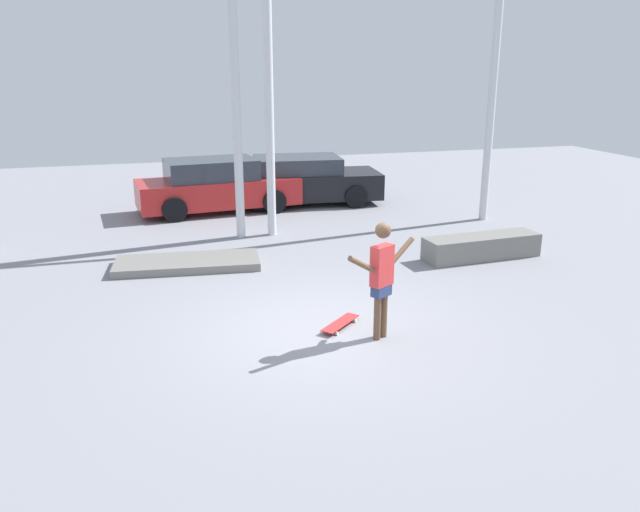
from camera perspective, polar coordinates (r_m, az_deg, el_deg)
name	(u,v)px	position (r m, az deg, el deg)	size (l,w,h in m)	color
ground_plane	(324,330)	(9.52, 0.35, -6.77)	(36.00, 36.00, 0.00)	gray
skateboarder	(382,273)	(8.94, 5.67, -1.56)	(1.27, 0.76, 1.75)	brown
skateboard	(340,323)	(9.60, 1.87, -6.16)	(0.76, 0.71, 0.08)	red
grind_box	(481,247)	(13.32, 14.54, 0.81)	(2.48, 0.66, 0.48)	slate
manual_pad	(187,263)	(12.65, -12.02, -0.64)	(2.82, 1.12, 0.16)	slate
canopy_support_left	(98,65)	(14.03, -19.60, 16.11)	(5.77, 0.20, 6.32)	silver
canopy_support_right	(387,65)	(15.08, 6.16, 16.97)	(5.77, 0.20, 6.32)	silver
parked_car_red	(217,186)	(17.23, -9.44, 6.31)	(4.42, 2.15, 1.43)	red
parked_car_black	(302,181)	(18.04, -1.66, 6.91)	(4.50, 2.29, 1.34)	black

